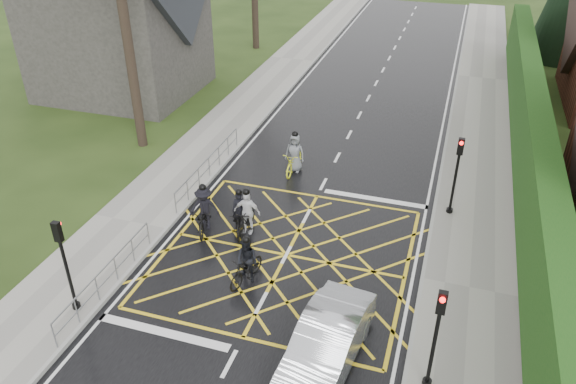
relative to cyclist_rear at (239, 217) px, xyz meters
The scene contains 18 objects.
ground 2.36m from the cyclist_rear, 24.54° to the right, with size 120.00×120.00×0.00m, color black.
road 2.36m from the cyclist_rear, 24.54° to the right, with size 9.00×80.00×0.01m, color black.
sidewalk_right 8.16m from the cyclist_rear, ahead, with size 3.00×80.00×0.15m, color gray.
sidewalk_left 4.05m from the cyclist_rear, 166.30° to the right, with size 3.00×80.00×0.15m, color gray.
stone_wall 11.06m from the cyclist_rear, 27.15° to the left, with size 0.50×38.00×0.70m, color slate.
hedge 11.17m from the cyclist_rear, 27.15° to the left, with size 0.90×38.00×2.80m, color #123C10.
church 16.50m from the cyclist_rear, 136.02° to the left, with size 8.80×7.80×11.00m.
railing_south 5.14m from the cyclist_rear, 119.91° to the right, with size 0.05×5.04×1.03m.
railing_north 3.99m from the cyclist_rear, 130.06° to the left, with size 0.05×6.04×1.03m.
traffic_light_ne 7.97m from the cyclist_rear, 24.27° to the left, with size 0.24×0.31×3.21m.
traffic_light_se 8.92m from the cyclist_rear, 35.66° to the right, with size 0.24×0.31×3.21m.
traffic_light_sw 6.33m from the cyclist_rear, 118.93° to the right, with size 0.24×0.31×3.21m.
cyclist_rear is the anchor object (origin of this frame).
cyclist_back 2.91m from the cyclist_rear, 63.40° to the right, with size 0.91×1.75×1.69m.
cyclist_mid 1.26m from the cyclist_rear, 163.79° to the right, with size 1.23×2.01×1.85m.
cyclist_front 0.37m from the cyclist_rear, 17.65° to the right, with size 0.98×1.81×1.80m.
cyclist_lead 4.80m from the cyclist_rear, 82.63° to the left, with size 0.84×1.92×1.85m.
car 6.85m from the cyclist_rear, 48.62° to the right, with size 1.50×4.30×1.42m, color silver.
Camera 1 is at (4.68, -14.50, 11.71)m, focal length 35.00 mm.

